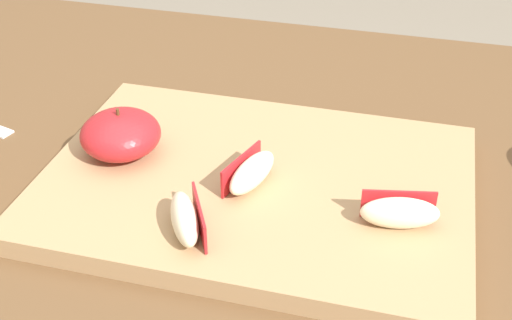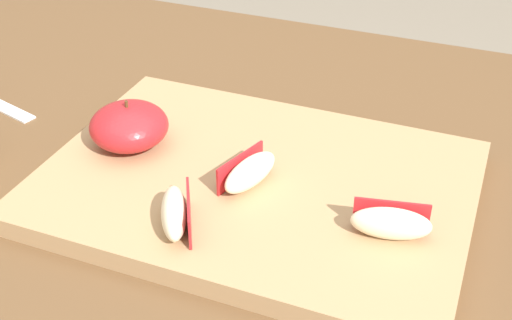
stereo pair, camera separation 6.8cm
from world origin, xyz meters
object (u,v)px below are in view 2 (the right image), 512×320
Objects in this scene: cutting_board at (256,185)px; apple_half_skin_up at (129,126)px; apple_wedge_middle at (249,172)px; apple_wedge_back at (175,213)px; apple_wedge_left at (391,223)px.

cutting_board is 0.15m from apple_half_skin_up.
apple_wedge_middle and apple_wedge_back have the same top height.
cutting_board is 5.69× the size of apple_wedge_middle.
apple_wedge_middle is at bearing 169.73° from apple_wedge_left.
cutting_board is 5.78× the size of apple_wedge_back.
apple_wedge_left and apple_wedge_middle have the same top height.
apple_wedge_left and apple_wedge_back have the same top height.
apple_half_skin_up reaches higher than cutting_board.
apple_half_skin_up is 1.13× the size of apple_wedge_left.
apple_half_skin_up is 0.16m from apple_wedge_back.
apple_wedge_middle is at bearing -8.47° from apple_half_skin_up.
apple_wedge_left is (0.30, -0.05, -0.01)m from apple_half_skin_up.
apple_wedge_back is (-0.04, -0.10, 0.03)m from cutting_board.
cutting_board is 0.16m from apple_wedge_left.
apple_wedge_back is (0.11, -0.11, -0.01)m from apple_half_skin_up.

